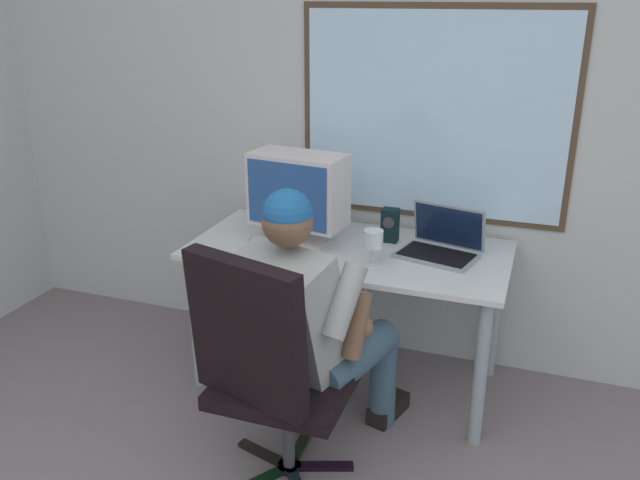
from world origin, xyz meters
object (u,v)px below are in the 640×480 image
desk (348,268)px  person_seated (311,319)px  wine_glass (373,241)px  desk_speaker (390,225)px  crt_monitor (298,191)px  laptop (442,242)px  office_chair (268,363)px

desk → person_seated: bearing=-88.1°
wine_glass → person_seated: bearing=-109.1°
wine_glass → desk_speaker: desk_speaker is taller
crt_monitor → wine_glass: crt_monitor is taller
person_seated → wine_glass: size_ratio=7.46×
laptop → wine_glass: (-0.27, -0.23, 0.05)m
desk → crt_monitor: (-0.25, -0.01, 0.36)m
wine_glass → desk_speaker: size_ratio=0.99×
desk → laptop: laptop is taller
desk → crt_monitor: 0.44m
office_chair → desk: bearing=86.5°
wine_glass → laptop: bearing=40.4°
desk → desk_speaker: bearing=43.4°
laptop → wine_glass: laptop is taller
desk → person_seated: (0.02, -0.57, 0.01)m
crt_monitor → office_chair: bearing=-76.6°
person_seated → desk_speaker: (0.14, 0.72, 0.18)m
laptop → desk_speaker: laptop is taller
crt_monitor → desk_speaker: size_ratio=2.90×
person_seated → crt_monitor: (-0.27, 0.56, 0.36)m
office_chair → laptop: 1.06m
desk_speaker → office_chair: bearing=-102.1°
office_chair → wine_glass: size_ratio=6.34×
crt_monitor → desk_speaker: crt_monitor is taller
desk → desk_speaker: desk_speaker is taller
crt_monitor → laptop: bearing=6.5°
crt_monitor → desk_speaker: bearing=21.2°
office_chair → laptop: size_ratio=2.55×
office_chair → crt_monitor: bearing=103.4°
person_seated → wine_glass: (0.14, 0.41, 0.21)m
office_chair → crt_monitor: size_ratio=2.16×
office_chair → desk_speaker: size_ratio=6.26×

